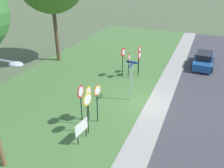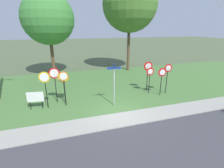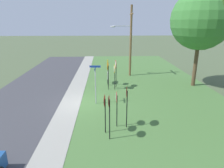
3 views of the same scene
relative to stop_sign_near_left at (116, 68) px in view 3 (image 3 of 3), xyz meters
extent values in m
plane|color=#4C5B3D|center=(3.83, -2.96, -1.98)|extent=(160.00, 160.00, 0.00)
cube|color=#3D3D42|center=(3.83, -7.76, -1.98)|extent=(44.00, 6.40, 0.01)
cube|color=#99968C|center=(3.83, -3.76, -1.95)|extent=(44.00, 1.60, 0.06)
cube|color=#477038|center=(3.83, 3.04, -1.96)|extent=(44.00, 12.00, 0.04)
cylinder|color=black|center=(0.00, 0.03, -0.78)|extent=(0.06, 0.06, 2.33)
cylinder|color=red|center=(0.00, -0.01, 0.33)|extent=(0.77, 0.06, 0.77)
cylinder|color=white|center=(0.00, -0.03, 0.33)|extent=(0.60, 0.03, 0.60)
cylinder|color=black|center=(0.59, -0.13, -0.94)|extent=(0.06, 0.06, 2.02)
cylinder|color=gold|center=(0.59, -0.17, 0.02)|extent=(0.76, 0.06, 0.76)
cylinder|color=white|center=(0.59, -0.19, 0.02)|extent=(0.59, 0.04, 0.59)
cylinder|color=black|center=(-0.61, -0.72, -0.80)|extent=(0.06, 0.06, 2.30)
cylinder|color=gold|center=(-0.61, -0.76, 0.29)|extent=(0.75, 0.14, 0.75)
cylinder|color=white|center=(-0.61, -0.78, 0.29)|extent=(0.58, 0.10, 0.59)
cylinder|color=black|center=(0.61, -0.72, -0.82)|extent=(0.06, 0.06, 2.25)
cylinder|color=orange|center=(0.61, -0.77, 0.26)|extent=(0.64, 0.15, 0.65)
cylinder|color=white|center=(0.61, -0.78, 0.26)|extent=(0.50, 0.11, 0.51)
cylinder|color=black|center=(8.86, -0.85, -0.80)|extent=(0.06, 0.06, 2.28)
cone|color=red|center=(8.86, -0.89, 0.27)|extent=(0.68, 0.10, 0.69)
cone|color=silver|center=(8.86, -0.91, 0.27)|extent=(0.47, 0.06, 0.47)
cylinder|color=black|center=(7.51, -0.38, -0.96)|extent=(0.06, 0.06, 1.97)
cone|color=red|center=(7.51, -0.42, -0.04)|extent=(0.66, 0.04, 0.66)
cone|color=white|center=(7.51, -0.44, -0.04)|extent=(0.45, 0.02, 0.45)
cylinder|color=black|center=(7.62, 0.20, -0.79)|extent=(0.06, 0.06, 2.31)
cone|color=red|center=(7.62, 0.16, 0.28)|extent=(0.76, 0.14, 0.77)
cone|color=silver|center=(7.62, 0.13, 0.28)|extent=(0.52, 0.09, 0.52)
cylinder|color=black|center=(8.18, -1.08, -0.93)|extent=(0.06, 0.06, 2.04)
cone|color=red|center=(8.18, -1.12, 0.02)|extent=(0.69, 0.11, 0.69)
cone|color=white|center=(8.18, -1.14, 0.02)|extent=(0.47, 0.07, 0.47)
cylinder|color=#9EA0A8|center=(3.92, -1.77, -0.60)|extent=(0.07, 0.07, 2.68)
cylinder|color=#9EA0A8|center=(3.92, -1.77, 0.75)|extent=(0.09, 0.09, 0.03)
cube|color=navy|center=(3.92, -1.77, 0.81)|extent=(0.96, 0.08, 0.15)
cube|color=navy|center=(3.92, -1.77, 0.98)|extent=(0.07, 0.82, 0.15)
cylinder|color=brown|center=(-4.41, 1.93, 1.96)|extent=(0.24, 0.24, 7.81)
cube|color=brown|center=(-4.41, 1.93, 4.93)|extent=(2.10, 0.12, 0.12)
cylinder|color=gray|center=(-5.26, 1.93, 5.03)|extent=(0.09, 0.09, 0.10)
cylinder|color=gray|center=(-3.56, 1.93, 5.03)|extent=(0.09, 0.09, 0.10)
cylinder|color=#9EA0A8|center=(-4.41, 0.92, 3.68)|extent=(0.08, 2.02, 0.08)
ellipsoid|color=#B7B7BC|center=(-4.41, -0.10, 3.62)|extent=(0.40, 0.56, 0.18)
cylinder|color=black|center=(-1.73, -0.67, -1.67)|extent=(0.05, 0.05, 0.55)
cylinder|color=black|center=(-0.97, -0.76, -1.67)|extent=(0.05, 0.05, 0.55)
cube|color=white|center=(-1.35, -0.72, -1.04)|extent=(1.10, 0.16, 0.70)
cylinder|color=brown|center=(-0.30, 7.73, 0.49)|extent=(0.36, 0.36, 4.87)
sphere|color=#3D7F38|center=(-0.30, 7.73, 4.29)|extent=(5.46, 5.46, 5.46)
camera|label=1|loc=(-10.28, -6.19, 6.69)|focal=37.66mm
camera|label=2|loc=(0.55, -12.10, 3.40)|focal=26.52mm
camera|label=3|loc=(18.22, -1.11, 4.11)|focal=31.85mm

